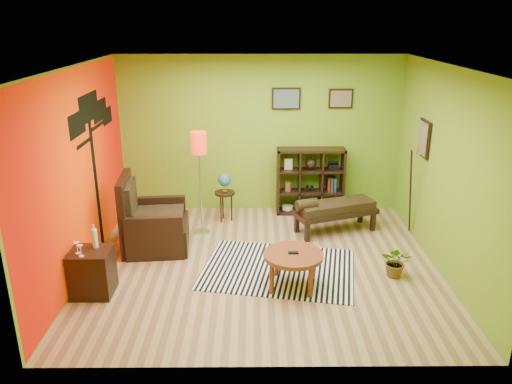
{
  "coord_description": "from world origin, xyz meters",
  "views": [
    {
      "loc": [
        -0.14,
        -6.48,
        3.4
      ],
      "look_at": [
        -0.09,
        0.18,
        1.05
      ],
      "focal_mm": 35.0,
      "sensor_mm": 36.0,
      "label": 1
    }
  ],
  "objects_px": {
    "globe_table": "(225,185)",
    "potted_plant": "(396,265)",
    "coffee_table": "(293,258)",
    "cube_shelf": "(311,181)",
    "floor_lamp": "(199,152)",
    "bench": "(334,209)",
    "side_cabinet": "(92,272)",
    "armchair": "(152,226)"
  },
  "relations": [
    {
      "from": "armchair",
      "to": "potted_plant",
      "type": "bearing_deg",
      "value": -14.9
    },
    {
      "from": "armchair",
      "to": "bench",
      "type": "height_order",
      "value": "armchair"
    },
    {
      "from": "floor_lamp",
      "to": "bench",
      "type": "xyz_separation_m",
      "value": [
        2.18,
        0.03,
        -0.97
      ]
    },
    {
      "from": "side_cabinet",
      "to": "globe_table",
      "type": "height_order",
      "value": "side_cabinet"
    },
    {
      "from": "side_cabinet",
      "to": "cube_shelf",
      "type": "distance_m",
      "value": 4.21
    },
    {
      "from": "side_cabinet",
      "to": "bench",
      "type": "relative_size",
      "value": 0.63
    },
    {
      "from": "coffee_table",
      "to": "bench",
      "type": "relative_size",
      "value": 0.54
    },
    {
      "from": "floor_lamp",
      "to": "bench",
      "type": "bearing_deg",
      "value": 0.66
    },
    {
      "from": "coffee_table",
      "to": "cube_shelf",
      "type": "bearing_deg",
      "value": 78.9
    },
    {
      "from": "side_cabinet",
      "to": "floor_lamp",
      "type": "distance_m",
      "value": 2.51
    },
    {
      "from": "cube_shelf",
      "to": "bench",
      "type": "distance_m",
      "value": 0.94
    },
    {
      "from": "globe_table",
      "to": "bench",
      "type": "bearing_deg",
      "value": -15.38
    },
    {
      "from": "coffee_table",
      "to": "bench",
      "type": "bearing_deg",
      "value": 65.63
    },
    {
      "from": "cube_shelf",
      "to": "potted_plant",
      "type": "distance_m",
      "value": 2.6
    },
    {
      "from": "cube_shelf",
      "to": "bench",
      "type": "height_order",
      "value": "cube_shelf"
    },
    {
      "from": "floor_lamp",
      "to": "cube_shelf",
      "type": "height_order",
      "value": "floor_lamp"
    },
    {
      "from": "armchair",
      "to": "cube_shelf",
      "type": "height_order",
      "value": "cube_shelf"
    },
    {
      "from": "coffee_table",
      "to": "floor_lamp",
      "type": "distance_m",
      "value": 2.43
    },
    {
      "from": "potted_plant",
      "to": "side_cabinet",
      "type": "bearing_deg",
      "value": -174.08
    },
    {
      "from": "armchair",
      "to": "cube_shelf",
      "type": "bearing_deg",
      "value": 29.19
    },
    {
      "from": "side_cabinet",
      "to": "potted_plant",
      "type": "relative_size",
      "value": 2.08
    },
    {
      "from": "cube_shelf",
      "to": "bench",
      "type": "xyz_separation_m",
      "value": [
        0.28,
        -0.88,
        -0.19
      ]
    },
    {
      "from": "globe_table",
      "to": "potted_plant",
      "type": "distance_m",
      "value": 3.21
    },
    {
      "from": "coffee_table",
      "to": "globe_table",
      "type": "distance_m",
      "value": 2.5
    },
    {
      "from": "coffee_table",
      "to": "globe_table",
      "type": "relative_size",
      "value": 0.91
    },
    {
      "from": "armchair",
      "to": "globe_table",
      "type": "height_order",
      "value": "armchair"
    },
    {
      "from": "coffee_table",
      "to": "cube_shelf",
      "type": "height_order",
      "value": "cube_shelf"
    },
    {
      "from": "armchair",
      "to": "side_cabinet",
      "type": "relative_size",
      "value": 1.27
    },
    {
      "from": "coffee_table",
      "to": "side_cabinet",
      "type": "distance_m",
      "value": 2.6
    },
    {
      "from": "armchair",
      "to": "cube_shelf",
      "type": "relative_size",
      "value": 0.97
    },
    {
      "from": "floor_lamp",
      "to": "bench",
      "type": "height_order",
      "value": "floor_lamp"
    },
    {
      "from": "side_cabinet",
      "to": "globe_table",
      "type": "relative_size",
      "value": 1.07
    },
    {
      "from": "bench",
      "to": "coffee_table",
      "type": "bearing_deg",
      "value": -114.37
    },
    {
      "from": "armchair",
      "to": "floor_lamp",
      "type": "bearing_deg",
      "value": 37.75
    },
    {
      "from": "coffee_table",
      "to": "floor_lamp",
      "type": "bearing_deg",
      "value": 128.09
    },
    {
      "from": "coffee_table",
      "to": "bench",
      "type": "xyz_separation_m",
      "value": [
        0.8,
        1.78,
        -0.01
      ]
    },
    {
      "from": "floor_lamp",
      "to": "potted_plant",
      "type": "xyz_separation_m",
      "value": [
        2.82,
        -1.49,
        -1.21
      ]
    },
    {
      "from": "side_cabinet",
      "to": "cube_shelf",
      "type": "xyz_separation_m",
      "value": [
        3.11,
        2.81,
        0.29
      ]
    },
    {
      "from": "floor_lamp",
      "to": "cube_shelf",
      "type": "distance_m",
      "value": 2.24
    },
    {
      "from": "armchair",
      "to": "potted_plant",
      "type": "relative_size",
      "value": 2.63
    },
    {
      "from": "cube_shelf",
      "to": "potted_plant",
      "type": "relative_size",
      "value": 2.7
    },
    {
      "from": "armchair",
      "to": "floor_lamp",
      "type": "distance_m",
      "value": 1.37
    }
  ]
}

